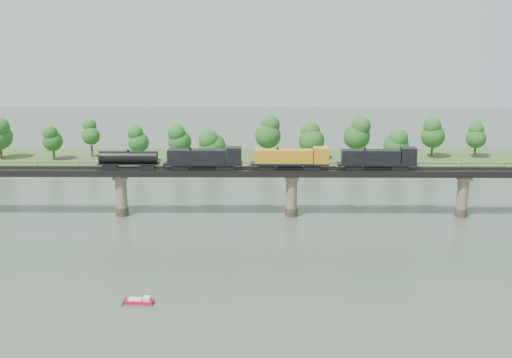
{
  "coord_description": "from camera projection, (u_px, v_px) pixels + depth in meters",
  "views": [
    {
      "loc": [
        -7.14,
        -114.19,
        47.75
      ],
      "look_at": [
        -8.35,
        30.0,
        9.0
      ],
      "focal_mm": 45.0,
      "sensor_mm": 36.0,
      "label": 1
    }
  ],
  "objects": [
    {
      "name": "bridge",
      "position": [
        292.0,
        194.0,
        150.17
      ],
      "size": [
        236.0,
        30.0,
        11.5
      ],
      "color": "#473A2D",
      "rests_on": "ground"
    },
    {
      "name": "bridge_superstructure",
      "position": [
        292.0,
        167.0,
        148.52
      ],
      "size": [
        220.0,
        4.9,
        0.75
      ],
      "color": "black",
      "rests_on": "bridge"
    },
    {
      "name": "motorboat",
      "position": [
        140.0,
        301.0,
        106.7
      ],
      "size": [
        4.67,
        2.04,
        1.27
      ],
      "rotation": [
        0.0,
        0.0,
        -0.09
      ],
      "color": "red",
      "rests_on": "ground"
    },
    {
      "name": "ground",
      "position": [
        298.0,
        265.0,
        122.61
      ],
      "size": [
        400.0,
        400.0,
        0.0
      ],
      "primitive_type": "plane",
      "color": "#364537",
      "rests_on": "ground"
    },
    {
      "name": "far_bank",
      "position": [
        284.0,
        159.0,
        204.49
      ],
      "size": [
        300.0,
        24.0,
        1.6
      ],
      "primitive_type": "cube",
      "color": "#324E1F",
      "rests_on": "ground"
    },
    {
      "name": "far_treeline",
      "position": [
        258.0,
        137.0,
        198.15
      ],
      "size": [
        289.06,
        17.54,
        13.6
      ],
      "color": "#382619",
      "rests_on": "far_bank"
    },
    {
      "name": "freight_train",
      "position": [
        262.0,
        158.0,
        148.03
      ],
      "size": [
        73.76,
        2.87,
        5.08
      ],
      "color": "black",
      "rests_on": "bridge"
    }
  ]
}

